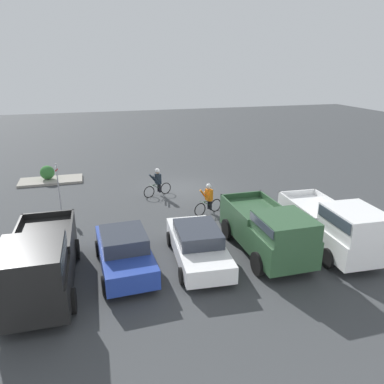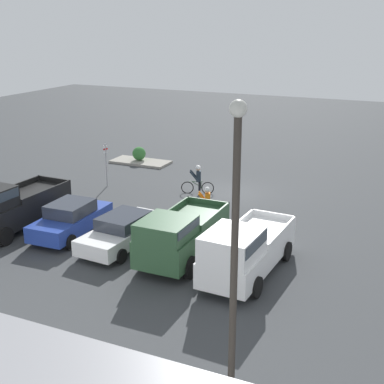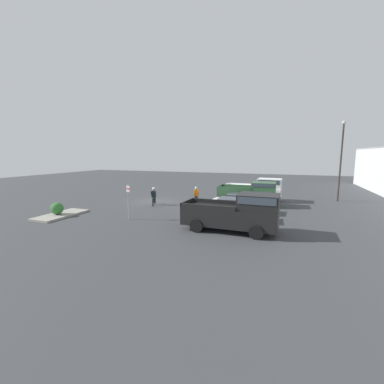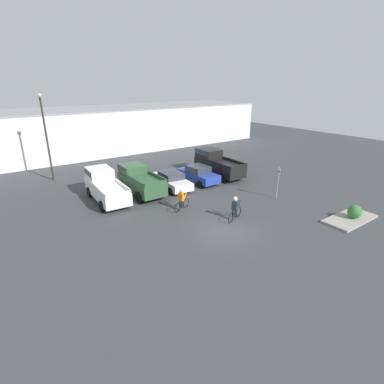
{
  "view_description": "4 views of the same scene",
  "coord_description": "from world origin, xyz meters",
  "px_view_note": "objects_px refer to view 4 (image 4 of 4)",
  "views": [
    {
      "loc": [
        5.26,
        21.16,
        7.35
      ],
      "look_at": [
        0.46,
        4.13,
        1.2
      ],
      "focal_mm": 35.0,
      "sensor_mm": 36.0,
      "label": 1
    },
    {
      "loc": [
        -9.75,
        26.61,
        9.15
      ],
      "look_at": [
        0.46,
        4.13,
        1.2
      ],
      "focal_mm": 50.0,
      "sensor_mm": 36.0,
      "label": 2
    },
    {
      "loc": [
        21.97,
        12.13,
        4.59
      ],
      "look_at": [
        0.46,
        4.13,
        1.2
      ],
      "focal_mm": 24.0,
      "sensor_mm": 36.0,
      "label": 3
    },
    {
      "loc": [
        -11.18,
        -12.25,
        8.64
      ],
      "look_at": [
        0.46,
        4.13,
        1.2
      ],
      "focal_mm": 28.0,
      "sensor_mm": 36.0,
      "label": 4
    }
  ],
  "objects_px": {
    "pickup_truck_1": "(139,180)",
    "fire_lane_sign": "(278,180)",
    "pickup_truck_0": "(105,185)",
    "cyclist_0": "(235,208)",
    "sedan_0": "(171,180)",
    "sedan_1": "(198,174)",
    "cyclist_1": "(181,199)",
    "pickup_truck_2": "(216,163)",
    "lamppost": "(46,132)",
    "shrub": "(355,212)"
  },
  "relations": [
    {
      "from": "cyclist_0",
      "to": "fire_lane_sign",
      "type": "height_order",
      "value": "fire_lane_sign"
    },
    {
      "from": "cyclist_0",
      "to": "sedan_1",
      "type": "bearing_deg",
      "value": 70.66
    },
    {
      "from": "sedan_1",
      "to": "fire_lane_sign",
      "type": "distance_m",
      "value": 7.37
    },
    {
      "from": "pickup_truck_1",
      "to": "sedan_1",
      "type": "xyz_separation_m",
      "value": [
        5.6,
        -0.47,
        -0.38
      ]
    },
    {
      "from": "sedan_0",
      "to": "pickup_truck_2",
      "type": "distance_m",
      "value": 5.69
    },
    {
      "from": "sedan_1",
      "to": "shrub",
      "type": "relative_size",
      "value": 4.8
    },
    {
      "from": "shrub",
      "to": "pickup_truck_0",
      "type": "bearing_deg",
      "value": 132.26
    },
    {
      "from": "pickup_truck_0",
      "to": "lamppost",
      "type": "xyz_separation_m",
      "value": [
        -2.28,
        7.47,
        3.32
      ]
    },
    {
      "from": "pickup_truck_2",
      "to": "lamppost",
      "type": "xyz_separation_m",
      "value": [
        -13.46,
        7.43,
        3.27
      ]
    },
    {
      "from": "pickup_truck_2",
      "to": "cyclist_1",
      "type": "height_order",
      "value": "pickup_truck_2"
    },
    {
      "from": "sedan_0",
      "to": "pickup_truck_1",
      "type": "bearing_deg",
      "value": 172.45
    },
    {
      "from": "pickup_truck_1",
      "to": "sedan_1",
      "type": "bearing_deg",
      "value": -4.77
    },
    {
      "from": "pickup_truck_2",
      "to": "lamppost",
      "type": "distance_m",
      "value": 15.72
    },
    {
      "from": "sedan_0",
      "to": "sedan_1",
      "type": "distance_m",
      "value": 2.8
    },
    {
      "from": "sedan_1",
      "to": "cyclist_1",
      "type": "relative_size",
      "value": 2.64
    },
    {
      "from": "pickup_truck_0",
      "to": "cyclist_0",
      "type": "height_order",
      "value": "pickup_truck_0"
    },
    {
      "from": "pickup_truck_0",
      "to": "pickup_truck_1",
      "type": "bearing_deg",
      "value": -7.4
    },
    {
      "from": "sedan_0",
      "to": "pickup_truck_2",
      "type": "bearing_deg",
      "value": 7.79
    },
    {
      "from": "pickup_truck_0",
      "to": "cyclist_1",
      "type": "bearing_deg",
      "value": -54.83
    },
    {
      "from": "pickup_truck_2",
      "to": "lamppost",
      "type": "relative_size",
      "value": 0.73
    },
    {
      "from": "sedan_0",
      "to": "cyclist_1",
      "type": "xyz_separation_m",
      "value": [
        -1.9,
        -4.48,
        0.12
      ]
    },
    {
      "from": "sedan_0",
      "to": "lamppost",
      "type": "bearing_deg",
      "value": 133.76
    },
    {
      "from": "cyclist_0",
      "to": "shrub",
      "type": "height_order",
      "value": "cyclist_0"
    },
    {
      "from": "pickup_truck_2",
      "to": "shrub",
      "type": "relative_size",
      "value": 6.28
    },
    {
      "from": "cyclist_1",
      "to": "sedan_1",
      "type": "bearing_deg",
      "value": 42.95
    },
    {
      "from": "pickup_truck_2",
      "to": "sedan_0",
      "type": "bearing_deg",
      "value": -172.21
    },
    {
      "from": "pickup_truck_0",
      "to": "fire_lane_sign",
      "type": "distance_m",
      "value": 13.4
    },
    {
      "from": "sedan_0",
      "to": "pickup_truck_2",
      "type": "xyz_separation_m",
      "value": [
        5.61,
        0.77,
        0.5
      ]
    },
    {
      "from": "pickup_truck_1",
      "to": "lamppost",
      "type": "xyz_separation_m",
      "value": [
        -5.05,
        7.83,
        3.33
      ]
    },
    {
      "from": "sedan_1",
      "to": "cyclist_1",
      "type": "xyz_separation_m",
      "value": [
        -4.7,
        -4.38,
        0.07
      ]
    },
    {
      "from": "pickup_truck_0",
      "to": "sedan_1",
      "type": "xyz_separation_m",
      "value": [
        8.37,
        -0.83,
        -0.39
      ]
    },
    {
      "from": "pickup_truck_1",
      "to": "sedan_0",
      "type": "relative_size",
      "value": 1.06
    },
    {
      "from": "fire_lane_sign",
      "to": "pickup_truck_2",
      "type": "bearing_deg",
      "value": 88.4
    },
    {
      "from": "pickup_truck_1",
      "to": "fire_lane_sign",
      "type": "distance_m",
      "value": 11.0
    },
    {
      "from": "pickup_truck_1",
      "to": "lamppost",
      "type": "relative_size",
      "value": 0.65
    },
    {
      "from": "pickup_truck_2",
      "to": "cyclist_0",
      "type": "xyz_separation_m",
      "value": [
        -5.54,
        -8.64,
        -0.35
      ]
    },
    {
      "from": "cyclist_1",
      "to": "fire_lane_sign",
      "type": "distance_m",
      "value": 7.74
    },
    {
      "from": "pickup_truck_0",
      "to": "cyclist_0",
      "type": "bearing_deg",
      "value": -56.75
    },
    {
      "from": "cyclist_0",
      "to": "shrub",
      "type": "xyz_separation_m",
      "value": [
        6.38,
        -4.62,
        -0.25
      ]
    },
    {
      "from": "pickup_truck_0",
      "to": "cyclist_1",
      "type": "distance_m",
      "value": 6.38
    },
    {
      "from": "sedan_0",
      "to": "fire_lane_sign",
      "type": "height_order",
      "value": "fire_lane_sign"
    },
    {
      "from": "lamppost",
      "to": "pickup_truck_0",
      "type": "bearing_deg",
      "value": -73.05
    },
    {
      "from": "pickup_truck_0",
      "to": "pickup_truck_2",
      "type": "xyz_separation_m",
      "value": [
        11.19,
        0.04,
        0.06
      ]
    },
    {
      "from": "pickup_truck_2",
      "to": "shrub",
      "type": "distance_m",
      "value": 13.3
    },
    {
      "from": "cyclist_0",
      "to": "pickup_truck_2",
      "type": "bearing_deg",
      "value": 57.33
    },
    {
      "from": "pickup_truck_2",
      "to": "fire_lane_sign",
      "type": "relative_size",
      "value": 2.24
    },
    {
      "from": "sedan_0",
      "to": "shrub",
      "type": "xyz_separation_m",
      "value": [
        6.45,
        -12.5,
        -0.1
      ]
    },
    {
      "from": "pickup_truck_2",
      "to": "shrub",
      "type": "bearing_deg",
      "value": -86.39
    },
    {
      "from": "cyclist_0",
      "to": "cyclist_1",
      "type": "relative_size",
      "value": 1.05
    },
    {
      "from": "fire_lane_sign",
      "to": "lamppost",
      "type": "height_order",
      "value": "lamppost"
    }
  ]
}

